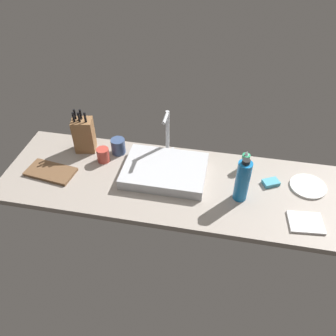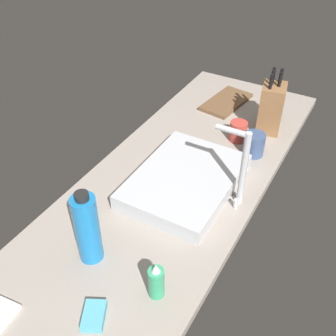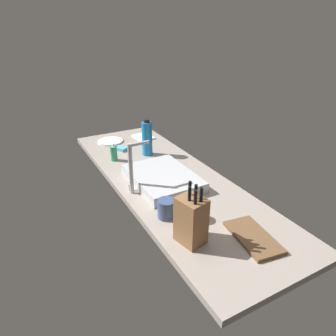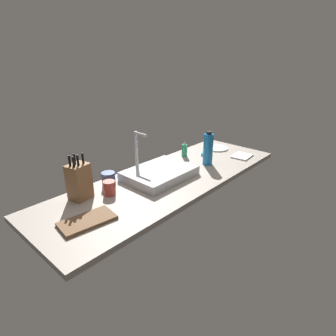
% 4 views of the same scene
% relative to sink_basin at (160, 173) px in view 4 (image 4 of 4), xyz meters
% --- Properties ---
extents(countertop_slab, '(1.98, 0.65, 0.04)m').
position_rel_sink_basin_xyz_m(countertop_slab, '(0.04, -0.05, -0.05)').
color(countertop_slab, gray).
rests_on(countertop_slab, ground).
extents(sink_basin, '(0.48, 0.35, 0.06)m').
position_rel_sink_basin_xyz_m(sink_basin, '(0.00, 0.00, 0.00)').
color(sink_basin, '#B7BABF').
rests_on(sink_basin, countertop_slab).
extents(faucet, '(0.06, 0.13, 0.31)m').
position_rel_sink_basin_xyz_m(faucet, '(-0.02, 0.20, 0.14)').
color(faucet, '#B7BABF').
rests_on(faucet, countertop_slab).
extents(knife_block, '(0.14, 0.13, 0.29)m').
position_rel_sink_basin_xyz_m(knife_block, '(-0.55, 0.14, 0.08)').
color(knife_block, brown).
rests_on(knife_block, countertop_slab).
extents(cutting_board, '(0.30, 0.19, 0.02)m').
position_rel_sink_basin_xyz_m(cutting_board, '(-0.67, -0.12, -0.02)').
color(cutting_board, brown).
rests_on(cutting_board, countertop_slab).
extents(soap_bottle, '(0.05, 0.05, 0.13)m').
position_rel_sink_basin_xyz_m(soap_bottle, '(0.46, 0.15, 0.03)').
color(soap_bottle, '#2D9966').
rests_on(soap_bottle, countertop_slab).
extents(water_bottle, '(0.08, 0.08, 0.27)m').
position_rel_sink_basin_xyz_m(water_bottle, '(0.44, -0.11, 0.10)').
color(water_bottle, '#1970B7').
rests_on(water_bottle, countertop_slab).
extents(dinner_plate, '(0.20, 0.20, 0.01)m').
position_rel_sink_basin_xyz_m(dinner_plate, '(0.82, 0.05, -0.03)').
color(dinner_plate, white).
rests_on(dinner_plate, countertop_slab).
extents(dish_towel, '(0.19, 0.16, 0.01)m').
position_rel_sink_basin_xyz_m(dish_towel, '(0.78, -0.23, -0.03)').
color(dish_towel, white).
rests_on(dish_towel, countertop_slab).
extents(coffee_mug, '(0.09, 0.09, 0.10)m').
position_rel_sink_basin_xyz_m(coffee_mug, '(-0.33, 0.15, 0.02)').
color(coffee_mug, '#384C75').
rests_on(coffee_mug, countertop_slab).
extents(ceramic_cup, '(0.08, 0.08, 0.09)m').
position_rel_sink_basin_xyz_m(ceramic_cup, '(-0.40, 0.05, 0.01)').
color(ceramic_cup, '#B23D33').
rests_on(ceramic_cup, countertop_slab).
extents(dish_sponge, '(0.11, 0.09, 0.02)m').
position_rel_sink_basin_xyz_m(dish_sponge, '(0.62, 0.04, -0.02)').
color(dish_sponge, '#4CA3BC').
rests_on(dish_sponge, countertop_slab).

